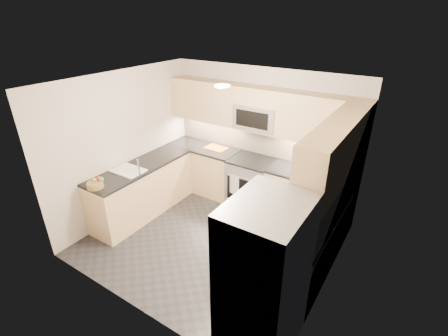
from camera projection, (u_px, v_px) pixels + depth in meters
floor at (212, 240)px, 5.23m from camera, size 3.60×3.20×0.00m
ceiling at (209, 83)px, 4.13m from camera, size 3.60×3.20×0.02m
wall_back at (261, 138)px, 5.89m from camera, size 3.60×0.02×2.50m
wall_front at (125, 227)px, 3.48m from camera, size 3.60×0.02×2.50m
wall_left at (125, 145)px, 5.56m from camera, size 0.02×3.20×2.50m
wall_right at (336, 208)px, 3.81m from camera, size 0.02×3.20×2.50m
base_cab_back_left at (204, 169)px, 6.55m from camera, size 1.42×0.60×0.90m
base_cab_back_right at (308, 200)px, 5.48m from camera, size 1.42×0.60×0.90m
base_cab_right at (308, 246)px, 4.42m from camera, size 0.60×1.70×0.90m
base_cab_peninsula at (143, 190)px, 5.77m from camera, size 0.60×2.00×0.90m
countertop_back_left at (204, 147)px, 6.34m from camera, size 1.42×0.63×0.04m
countertop_back_right at (312, 175)px, 5.28m from camera, size 1.42×0.63×0.04m
countertop_right at (312, 217)px, 4.21m from camera, size 0.63×1.70×0.04m
countertop_peninsula at (140, 167)px, 5.56m from camera, size 0.63×2.00×0.04m
upper_cab_back at (258, 109)px, 5.51m from camera, size 3.60×0.35×0.75m
upper_cab_right at (335, 152)px, 3.85m from camera, size 0.35×1.95×0.75m
backsplash_back at (261, 141)px, 5.91m from camera, size 3.60×0.01×0.51m
backsplash_right at (345, 195)px, 4.17m from camera, size 0.01×2.30×0.51m
gas_range at (251, 183)px, 6.00m from camera, size 0.76×0.65×0.91m
range_cooktop at (252, 161)px, 5.79m from camera, size 0.76×0.65×0.03m
oven_door_glass at (242, 191)px, 5.75m from camera, size 0.62×0.02×0.45m
oven_handle at (242, 178)px, 5.62m from camera, size 0.60×0.02×0.02m
microwave at (257, 117)px, 5.54m from camera, size 0.76×0.40×0.40m
microwave_door at (252, 120)px, 5.39m from camera, size 0.60×0.01×0.28m
refrigerator at (264, 280)px, 3.26m from camera, size 0.70×0.90×1.80m
fridge_handle_left at (223, 272)px, 3.29m from camera, size 0.02×0.02×1.20m
fridge_handle_right at (241, 252)px, 3.56m from camera, size 0.02×0.02×1.20m
sink_basin at (129, 174)px, 5.39m from camera, size 0.52×0.38×0.16m
faucet at (139, 167)px, 5.18m from camera, size 0.03×0.03×0.28m
utensil_bowl at (344, 178)px, 4.98m from camera, size 0.28×0.28×0.14m
cutting_board at (216, 148)px, 6.25m from camera, size 0.43×0.31×0.01m
fruit_basket at (95, 185)px, 4.85m from camera, size 0.29×0.29×0.09m
fruit_apple at (99, 179)px, 4.88m from camera, size 0.07×0.07×0.07m
fruit_pear at (101, 179)px, 4.87m from camera, size 0.07×0.07×0.07m
dish_towel_check at (234, 185)px, 5.74m from camera, size 0.19×0.04×0.36m
fruit_orange at (94, 180)px, 4.85m from camera, size 0.06×0.06×0.06m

